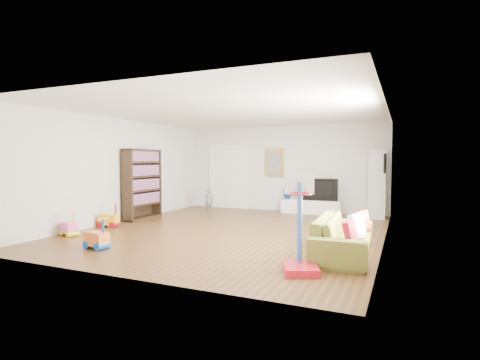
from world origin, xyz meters
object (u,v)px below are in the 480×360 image
at_px(media_console, 311,207).
at_px(bookshelf, 142,184).
at_px(basketball_hoop, 301,223).
at_px(sofa, 344,236).

height_order(media_console, bookshelf, bookshelf).
height_order(media_console, basketball_hoop, basketball_hoop).
xyz_separation_m(media_console, sofa, (1.64, -4.65, 0.12)).
bearing_deg(media_console, sofa, -68.81).
relative_size(media_console, bookshelf, 0.93).
bearing_deg(basketball_hoop, sofa, 50.67).
bearing_deg(sofa, media_console, 16.85).
xyz_separation_m(media_console, bookshelf, (-4.04, -2.88, 0.75)).
bearing_deg(bookshelf, sofa, -17.85).
relative_size(media_console, sofa, 0.81).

